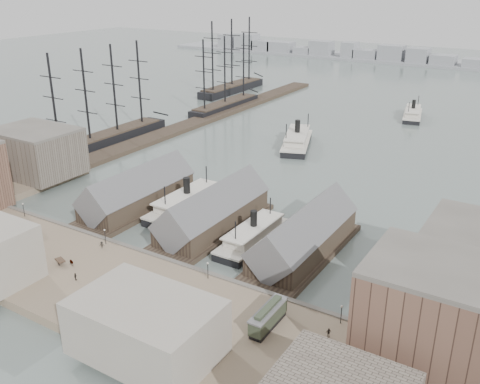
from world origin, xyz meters
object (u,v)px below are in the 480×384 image
Objects in this scene: ferry_docked_west at (187,203)px; tram at (268,318)px; horse_cart_right at (157,301)px; horse_cart_left at (7,228)px; horse_cart_center at (67,262)px.

ferry_docked_west is 60.34m from tram.
horse_cart_left is at bearing 97.34° from horse_cart_right.
horse_cart_left is at bearing 179.18° from tram.
horse_cart_left is 0.97× the size of horse_cart_right.
horse_cart_right is (25.17, -43.07, 0.30)m from ferry_docked_west.
horse_cart_right is (-21.87, -5.33, -1.19)m from tram.
ferry_docked_west reaches higher than horse_cart_left.
tram is (47.05, -37.75, 1.49)m from ferry_docked_west.
horse_cart_right is at bearing -65.01° from horse_cart_left.
horse_cart_center is (26.30, -3.86, 0.03)m from horse_cart_left.
horse_cart_left is (-75.27, 0.04, -1.20)m from tram.
ferry_docked_west is 2.74× the size of tram.
tram is 22.55m from horse_cart_right.
tram is at bearing -66.89° from horse_cart_center.
ferry_docked_west is at bearing 140.48° from tram.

